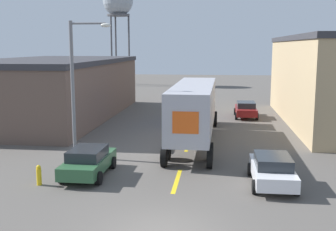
{
  "coord_description": "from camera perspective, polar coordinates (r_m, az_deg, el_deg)",
  "views": [
    {
      "loc": [
        1.79,
        -13.02,
        6.11
      ],
      "look_at": [
        -0.82,
        8.97,
        2.48
      ],
      "focal_mm": 45.0,
      "sensor_mm": 36.0,
      "label": 1
    }
  ],
  "objects": [
    {
      "name": "warehouse_left",
      "position": [
        38.15,
        -15.24,
        3.61
      ],
      "size": [
        10.46,
        21.79,
        5.08
      ],
      "color": "brown",
      "rests_on": "ground_plane"
    },
    {
      "name": "water_tower",
      "position": [
        69.34,
        -6.79,
        14.98
      ],
      "size": [
        4.77,
        4.77,
        15.68
      ],
      "color": "#47474C",
      "rests_on": "ground_plane"
    },
    {
      "name": "parked_car_left_near",
      "position": [
        20.53,
        -10.74,
        -6.09
      ],
      "size": [
        1.93,
        4.16,
        1.37
      ],
      "color": "#2D5B38",
      "rests_on": "ground_plane"
    },
    {
      "name": "parked_car_right_near",
      "position": [
        19.42,
        13.94,
        -7.09
      ],
      "size": [
        1.93,
        4.16,
        1.37
      ],
      "color": "silver",
      "rests_on": "ground_plane"
    },
    {
      "name": "road_centerline",
      "position": [
        19.63,
        1.2,
        -8.83
      ],
      "size": [
        0.2,
        17.99,
        0.01
      ],
      "color": "yellow",
      "rests_on": "ground_plane"
    },
    {
      "name": "semi_truck",
      "position": [
        27.44,
        3.75,
        1.39
      ],
      "size": [
        2.82,
        14.4,
        3.84
      ],
      "rotation": [
        0.0,
        0.0,
        -0.02
      ],
      "color": "navy",
      "rests_on": "ground_plane"
    },
    {
      "name": "street_lamp",
      "position": [
        23.48,
        -12.19,
        4.8
      ],
      "size": [
        2.3,
        0.32,
        7.49
      ],
      "color": "slate",
      "rests_on": "ground_plane"
    },
    {
      "name": "fire_hydrant",
      "position": [
        19.79,
        -17.08,
        -7.73
      ],
      "size": [
        0.22,
        0.22,
        0.92
      ],
      "color": "gold",
      "rests_on": "ground_plane"
    },
    {
      "name": "parked_car_right_far",
      "position": [
        37.33,
        10.5,
        0.85
      ],
      "size": [
        1.93,
        4.16,
        1.37
      ],
      "color": "maroon",
      "rests_on": "ground_plane"
    }
  ]
}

